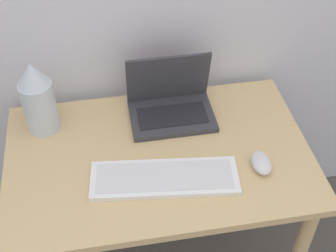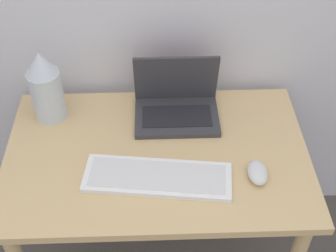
# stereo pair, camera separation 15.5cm
# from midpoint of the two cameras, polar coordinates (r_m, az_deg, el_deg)

# --- Properties ---
(desk) EXTENTS (1.04, 0.65, 0.75)m
(desk) POSITION_cam_midpoint_polar(r_m,az_deg,el_deg) (1.68, -3.73, -6.12)
(desk) COLOR tan
(desk) RESTS_ON ground_plane
(laptop) EXTENTS (0.30, 0.22, 0.23)m
(laptop) POSITION_cam_midpoint_polar(r_m,az_deg,el_deg) (1.71, -2.28, 2.76)
(laptop) COLOR #333338
(laptop) RESTS_ON desk
(keyboard) EXTENTS (0.49, 0.21, 0.02)m
(keyboard) POSITION_cam_midpoint_polar(r_m,az_deg,el_deg) (1.51, -3.48, -6.52)
(keyboard) COLOR white
(keyboard) RESTS_ON desk
(mouse) EXTENTS (0.06, 0.10, 0.04)m
(mouse) POSITION_cam_midpoint_polar(r_m,az_deg,el_deg) (1.55, 8.53, -4.61)
(mouse) COLOR silver
(mouse) RESTS_ON desk
(vase) EXTENTS (0.11, 0.11, 0.28)m
(vase) POSITION_cam_midpoint_polar(r_m,az_deg,el_deg) (1.68, -18.18, 3.17)
(vase) COLOR silver
(vase) RESTS_ON desk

